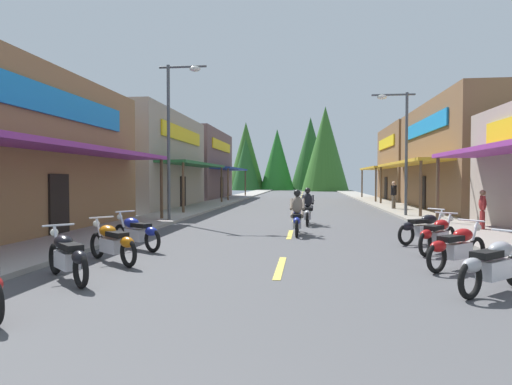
# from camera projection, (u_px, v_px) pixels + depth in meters

# --- Properties ---
(ground) EXTENTS (10.21, 87.31, 0.10)m
(ground) POSITION_uv_depth(u_px,v_px,m) (298.00, 208.00, 29.24)
(ground) COLOR #4C4C4F
(sidewalk_left) EXTENTS (2.56, 87.31, 0.12)m
(sidewalk_left) POSITION_uv_depth(u_px,v_px,m) (206.00, 206.00, 29.98)
(sidewalk_left) COLOR #9E9991
(sidewalk_left) RESTS_ON ground
(sidewalk_right) EXTENTS (2.56, 87.31, 0.12)m
(sidewalk_right) POSITION_uv_depth(u_px,v_px,m) (395.00, 207.00, 28.49)
(sidewalk_right) COLOR gray
(sidewalk_right) RESTS_ON ground
(centerline_dashes) EXTENTS (0.16, 64.02, 0.01)m
(centerline_dashes) POSITION_uv_depth(u_px,v_px,m) (299.00, 204.00, 33.27)
(centerline_dashes) COLOR #E0C64C
(centerline_dashes) RESTS_ON ground
(storefront_left_middle) EXTENTS (10.04, 12.19, 6.25)m
(storefront_left_middle) POSITION_uv_depth(u_px,v_px,m) (124.00, 161.00, 29.13)
(storefront_left_middle) COLOR gray
(storefront_left_middle) RESTS_ON ground
(storefront_left_far) EXTENTS (9.84, 11.90, 6.56)m
(storefront_left_far) POSITION_uv_depth(u_px,v_px,m) (181.00, 165.00, 42.24)
(storefront_left_far) COLOR brown
(storefront_left_far) RESTS_ON ground
(storefront_right_middle) EXTENTS (7.92, 12.99, 6.54)m
(storefront_right_middle) POSITION_uv_depth(u_px,v_px,m) (476.00, 157.00, 25.88)
(storefront_right_middle) COLOR brown
(storefront_right_middle) RESTS_ON ground
(storefront_right_far) EXTENTS (9.26, 10.09, 6.60)m
(storefront_right_far) POSITION_uv_depth(u_px,v_px,m) (430.00, 163.00, 38.08)
(storefront_right_far) COLOR brown
(storefront_right_far) RESTS_ON ground
(streetlamp_left) EXTENTS (2.12, 0.30, 6.94)m
(streetlamp_left) POSITION_uv_depth(u_px,v_px,m) (175.00, 122.00, 18.96)
(streetlamp_left) COLOR #474C51
(streetlamp_left) RESTS_ON ground
(streetlamp_right) EXTENTS (2.12, 0.30, 6.23)m
(streetlamp_right) POSITION_uv_depth(u_px,v_px,m) (400.00, 136.00, 21.49)
(streetlamp_right) COLOR #474C51
(streetlamp_right) RESTS_ON ground
(motorcycle_parked_right_0) EXTENTS (1.68, 1.48, 1.04)m
(motorcycle_parked_right_0) POSITION_uv_depth(u_px,v_px,m) (493.00, 264.00, 7.29)
(motorcycle_parked_right_0) COLOR black
(motorcycle_parked_right_0) RESTS_ON ground
(motorcycle_parked_right_1) EXTENTS (1.69, 1.47, 1.04)m
(motorcycle_parked_right_1) POSITION_uv_depth(u_px,v_px,m) (457.00, 247.00, 9.21)
(motorcycle_parked_right_1) COLOR black
(motorcycle_parked_right_1) RESTS_ON ground
(motorcycle_parked_right_2) EXTENTS (1.43, 1.72, 1.04)m
(motorcycle_parked_right_2) POSITION_uv_depth(u_px,v_px,m) (438.00, 234.00, 11.23)
(motorcycle_parked_right_2) COLOR black
(motorcycle_parked_right_2) RESTS_ON ground
(motorcycle_parked_right_3) EXTENTS (1.82, 1.30, 1.04)m
(motorcycle_parked_right_3) POSITION_uv_depth(u_px,v_px,m) (424.00, 227.00, 12.84)
(motorcycle_parked_right_3) COLOR black
(motorcycle_parked_right_3) RESTS_ON ground
(motorcycle_parked_left_1) EXTENTS (1.65, 1.52, 1.04)m
(motorcycle_parked_left_1) POSITION_uv_depth(u_px,v_px,m) (67.00, 255.00, 8.13)
(motorcycle_parked_left_1) COLOR black
(motorcycle_parked_left_1) RESTS_ON ground
(motorcycle_parked_left_2) EXTENTS (1.75, 1.39, 1.04)m
(motorcycle_parked_left_2) POSITION_uv_depth(u_px,v_px,m) (112.00, 242.00, 9.89)
(motorcycle_parked_left_2) COLOR black
(motorcycle_parked_left_2) RESTS_ON ground
(motorcycle_parked_left_3) EXTENTS (1.84, 1.26, 1.04)m
(motorcycle_parked_left_3) POSITION_uv_depth(u_px,v_px,m) (136.00, 232.00, 11.78)
(motorcycle_parked_left_3) COLOR black
(motorcycle_parked_left_3) RESTS_ON ground
(rider_cruising_lead) EXTENTS (0.60, 2.14, 1.57)m
(rider_cruising_lead) POSITION_uv_depth(u_px,v_px,m) (297.00, 216.00, 14.87)
(rider_cruising_lead) COLOR black
(rider_cruising_lead) RESTS_ON ground
(rider_cruising_trailing) EXTENTS (0.60, 2.14, 1.57)m
(rider_cruising_trailing) POSITION_uv_depth(u_px,v_px,m) (308.00, 209.00, 18.10)
(rider_cruising_trailing) COLOR black
(rider_cruising_trailing) RESTS_ON ground
(pedestrian_by_shop) EXTENTS (0.32, 0.56, 1.53)m
(pedestrian_by_shop) POSITION_uv_depth(u_px,v_px,m) (482.00, 208.00, 15.56)
(pedestrian_by_shop) COLOR maroon
(pedestrian_by_shop) RESTS_ON ground
(pedestrian_browsing) EXTENTS (0.43, 0.45, 1.78)m
(pedestrian_browsing) POSITION_uv_depth(u_px,v_px,m) (394.00, 193.00, 26.31)
(pedestrian_browsing) COLOR #726659
(pedestrian_browsing) RESTS_ON ground
(treeline_backdrop) EXTENTS (20.86, 14.87, 13.60)m
(treeline_backdrop) POSITION_uv_depth(u_px,v_px,m) (292.00, 155.00, 73.77)
(treeline_backdrop) COLOR #255623
(treeline_backdrop) RESTS_ON ground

